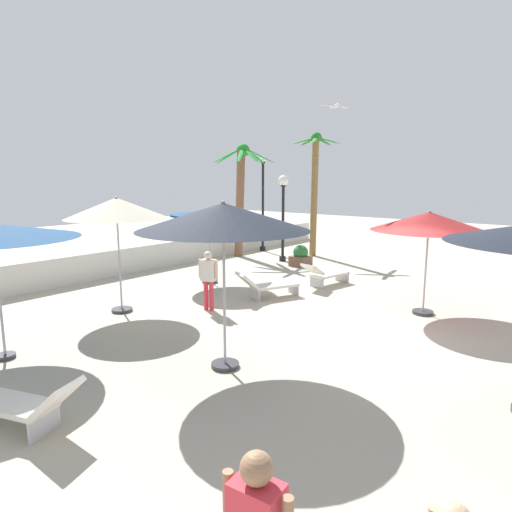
# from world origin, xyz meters

# --- Properties ---
(ground_plane) EXTENTS (56.00, 56.00, 0.00)m
(ground_plane) POSITION_xyz_m (0.00, 0.00, 0.00)
(ground_plane) COLOR #B2A893
(boundary_wall) EXTENTS (25.20, 0.30, 0.95)m
(boundary_wall) POSITION_xyz_m (0.00, 9.85, 0.48)
(boundary_wall) COLOR silver
(boundary_wall) RESTS_ON ground_plane
(patio_umbrella_0) EXTENTS (2.87, 2.87, 2.69)m
(patio_umbrella_0) POSITION_xyz_m (2.18, -0.38, 2.40)
(patio_umbrella_0) COLOR #333338
(patio_umbrella_0) RESTS_ON ground_plane
(patio_umbrella_1) EXTENTS (3.10, 3.10, 3.10)m
(patio_umbrella_1) POSITION_xyz_m (-3.48, 1.37, 2.80)
(patio_umbrella_1) COLOR #333338
(patio_umbrella_1) RESTS_ON ground_plane
(patio_umbrella_2) EXTENTS (2.52, 2.52, 2.40)m
(patio_umbrella_2) POSITION_xyz_m (1.16, 6.39, 2.15)
(patio_umbrella_2) COLOR #333338
(patio_umbrella_2) RESTS_ON ground_plane
(patio_umbrella_5) EXTENTS (2.61, 2.61, 3.03)m
(patio_umbrella_5) POSITION_xyz_m (-2.63, 5.89, 2.71)
(patio_umbrella_5) COLOR #333338
(patio_umbrella_5) RESTS_ON ground_plane
(palm_tree_1) EXTENTS (2.02, 2.03, 5.45)m
(palm_tree_1) POSITION_xyz_m (7.93, 6.53, 3.30)
(palm_tree_1) COLOR brown
(palm_tree_1) RESTS_ON ground_plane
(palm_tree_2) EXTENTS (2.68, 2.75, 4.98)m
(palm_tree_2) POSITION_xyz_m (5.87, 9.07, 3.11)
(palm_tree_2) COLOR brown
(palm_tree_2) RESTS_ON ground_plane
(lamp_post_0) EXTENTS (0.43, 0.43, 3.59)m
(lamp_post_0) POSITION_xyz_m (5.92, 6.80, 2.45)
(lamp_post_0) COLOR black
(lamp_post_0) RESTS_ON ground_plane
(lamp_post_1) EXTENTS (0.29, 0.29, 4.48)m
(lamp_post_1) POSITION_xyz_m (7.52, 9.12, 2.39)
(lamp_post_1) COLOR black
(lamp_post_1) RESTS_ON ground_plane
(lounge_chair_0) EXTENTS (1.95, 1.27, 0.84)m
(lounge_chair_0) POSITION_xyz_m (0.86, 3.71, 0.39)
(lounge_chair_0) COLOR #B7B7BC
(lounge_chair_0) RESTS_ON ground_plane
(lounge_chair_1) EXTENTS (1.93, 0.86, 0.83)m
(lounge_chair_1) POSITION_xyz_m (3.24, 3.16, 0.40)
(lounge_chair_1) COLOR #B7B7BC
(lounge_chair_1) RESTS_ON ground_plane
(lounge_chair_2) EXTENTS (1.15, 1.96, 0.84)m
(lounge_chair_2) POSITION_xyz_m (-6.81, 2.15, 0.39)
(lounge_chair_2) COLOR #B7B7BC
(lounge_chair_2) RESTS_ON ground_plane
(guest_2) EXTENTS (0.35, 0.53, 1.59)m
(guest_2) POSITION_xyz_m (-1.09, 4.18, 0.96)
(guest_2) COLOR #D8333F
(guest_2) RESTS_ON ground_plane
(seagull_1) EXTENTS (1.14, 0.48, 0.14)m
(seagull_1) POSITION_xyz_m (3.26, 3.01, 5.64)
(seagull_1) COLOR white
(planter) EXTENTS (0.70, 0.70, 0.85)m
(planter) POSITION_xyz_m (5.51, 5.62, 0.38)
(planter) COLOR brown
(planter) RESTS_ON ground_plane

